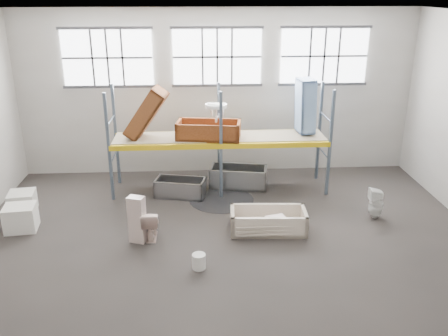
{
  "coord_description": "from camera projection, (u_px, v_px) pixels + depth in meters",
  "views": [
    {
      "loc": [
        -0.64,
        -9.28,
        5.54
      ],
      "look_at": [
        0.0,
        1.5,
        1.4
      ],
      "focal_mm": 38.03,
      "sensor_mm": 36.0,
      "label": 1
    }
  ],
  "objects": [
    {
      "name": "floor",
      "position": [
        228.0,
        252.0,
        10.68
      ],
      "size": [
        12.0,
        10.0,
        0.1
      ],
      "primitive_type": "cube",
      "color": "#403A36",
      "rests_on": "ground"
    },
    {
      "name": "ceiling",
      "position": [
        229.0,
        14.0,
        8.86
      ],
      "size": [
        12.0,
        10.0,
        0.1
      ],
      "primitive_type": "cube",
      "color": "silver",
      "rests_on": "ground"
    },
    {
      "name": "wall_back",
      "position": [
        217.0,
        93.0,
        14.48
      ],
      "size": [
        12.0,
        0.1,
        5.0
      ],
      "primitive_type": "cube",
      "color": "#A6A199",
      "rests_on": "ground"
    },
    {
      "name": "wall_front",
      "position": [
        260.0,
        291.0,
        5.06
      ],
      "size": [
        12.0,
        0.1,
        5.0
      ],
      "primitive_type": "cube",
      "color": "#B7B3AA",
      "rests_on": "ground"
    },
    {
      "name": "window_left",
      "position": [
        108.0,
        58.0,
        13.8
      ],
      "size": [
        2.6,
        0.04,
        1.6
      ],
      "primitive_type": "cube",
      "color": "white",
      "rests_on": "wall_back"
    },
    {
      "name": "window_mid",
      "position": [
        217.0,
        57.0,
        13.98
      ],
      "size": [
        2.6,
        0.04,
        1.6
      ],
      "primitive_type": "cube",
      "color": "white",
      "rests_on": "wall_back"
    },
    {
      "name": "window_right",
      "position": [
        324.0,
        56.0,
        14.16
      ],
      "size": [
        2.6,
        0.04,
        1.6
      ],
      "primitive_type": "cube",
      "color": "white",
      "rests_on": "wall_back"
    },
    {
      "name": "rack_upright_la",
      "position": [
        109.0,
        148.0,
        12.67
      ],
      "size": [
        0.08,
        0.08,
        3.0
      ],
      "primitive_type": "cube",
      "color": "slate",
      "rests_on": "floor"
    },
    {
      "name": "rack_upright_lb",
      "position": [
        116.0,
        135.0,
        13.78
      ],
      "size": [
        0.08,
        0.08,
        3.0
      ],
      "primitive_type": "cube",
      "color": "slate",
      "rests_on": "floor"
    },
    {
      "name": "rack_upright_ma",
      "position": [
        221.0,
        146.0,
        12.83
      ],
      "size": [
        0.08,
        0.08,
        3.0
      ],
      "primitive_type": "cube",
      "color": "slate",
      "rests_on": "floor"
    },
    {
      "name": "rack_upright_mb",
      "position": [
        219.0,
        133.0,
        13.95
      ],
      "size": [
        0.08,
        0.08,
        3.0
      ],
      "primitive_type": "cube",
      "color": "slate",
      "rests_on": "floor"
    },
    {
      "name": "rack_upright_ra",
      "position": [
        330.0,
        144.0,
        13.0
      ],
      "size": [
        0.08,
        0.08,
        3.0
      ],
      "primitive_type": "cube",
      "color": "slate",
      "rests_on": "floor"
    },
    {
      "name": "rack_upright_rb",
      "position": [
        319.0,
        132.0,
        14.11
      ],
      "size": [
        0.08,
        0.08,
        3.0
      ],
      "primitive_type": "cube",
      "color": "slate",
      "rests_on": "floor"
    },
    {
      "name": "rack_beam_front",
      "position": [
        221.0,
        146.0,
        12.83
      ],
      "size": [
        6.0,
        0.1,
        0.14
      ],
      "primitive_type": "cube",
      "color": "yellow",
      "rests_on": "floor"
    },
    {
      "name": "rack_beam_back",
      "position": [
        219.0,
        133.0,
        13.95
      ],
      "size": [
        6.0,
        0.1,
        0.14
      ],
      "primitive_type": "cube",
      "color": "yellow",
      "rests_on": "floor"
    },
    {
      "name": "shelf_deck",
      "position": [
        220.0,
        137.0,
        13.36
      ],
      "size": [
        5.9,
        1.1,
        0.03
      ],
      "primitive_type": "cube",
      "color": "gray",
      "rests_on": "floor"
    },
    {
      "name": "wet_patch",
      "position": [
        221.0,
        199.0,
        13.18
      ],
      "size": [
        1.8,
        1.8,
        0.0
      ],
      "primitive_type": "cylinder",
      "color": "black",
      "rests_on": "floor"
    },
    {
      "name": "bathtub_beige",
      "position": [
        268.0,
        221.0,
        11.42
      ],
      "size": [
        1.86,
        0.95,
        0.53
      ],
      "primitive_type": null,
      "rotation": [
        0.0,
        0.0,
        -0.06
      ],
      "color": "beige",
      "rests_on": "floor"
    },
    {
      "name": "cistern_spare",
      "position": [
        275.0,
        225.0,
        11.19
      ],
      "size": [
        0.5,
        0.33,
        0.43
      ],
      "primitive_type": "cube",
      "rotation": [
        0.0,
        0.0,
        0.27
      ],
      "color": "silver",
      "rests_on": "bathtub_beige"
    },
    {
      "name": "sink_in_tub",
      "position": [
        242.0,
        228.0,
        11.31
      ],
      "size": [
        0.48,
        0.48,
        0.14
      ],
      "primitive_type": "imported",
      "rotation": [
        0.0,
        0.0,
        0.16
      ],
      "color": "beige",
      "rests_on": "bathtub_beige"
    },
    {
      "name": "toilet_beige",
      "position": [
        151.0,
        224.0,
        11.07
      ],
      "size": [
        0.4,
        0.71,
        0.72
      ],
      "primitive_type": "imported",
      "rotation": [
        0.0,
        0.0,
        3.14
      ],
      "color": "#F4D3C7",
      "rests_on": "floor"
    },
    {
      "name": "cistern_tall",
      "position": [
        137.0,
        219.0,
        10.83
      ],
      "size": [
        0.42,
        0.35,
        1.13
      ],
      "primitive_type": "cube",
      "rotation": [
        0.0,
        0.0,
        -0.35
      ],
      "color": "beige",
      "rests_on": "floor"
    },
    {
      "name": "toilet_white",
      "position": [
        376.0,
        203.0,
        12.01
      ],
      "size": [
        0.39,
        0.38,
        0.8
      ],
      "primitive_type": "imported",
      "rotation": [
        0.0,
        0.0,
        -1.62
      ],
      "color": "white",
      "rests_on": "floor"
    },
    {
      "name": "steel_tub_left",
      "position": [
        180.0,
        188.0,
        13.33
      ],
      "size": [
        1.48,
        0.93,
        0.5
      ],
      "primitive_type": null,
      "rotation": [
        0.0,
        0.0,
        -0.22
      ],
      "color": "#9D9FA4",
      "rests_on": "floor"
    },
    {
      "name": "steel_tub_right",
      "position": [
        238.0,
        177.0,
        13.95
      ],
      "size": [
        1.75,
        1.05,
        0.6
      ],
      "primitive_type": null,
      "rotation": [
        0.0,
        0.0,
        -0.18
      ],
      "color": "#A7AAAE",
      "rests_on": "floor"
    },
    {
      "name": "rust_tub_flat",
      "position": [
        209.0,
        130.0,
        13.12
      ],
      "size": [
        1.85,
        1.07,
        0.49
      ],
      "primitive_type": null,
      "rotation": [
        0.0,
        0.0,
        -0.15
      ],
      "color": "brown",
      "rests_on": "shelf_deck"
    },
    {
      "name": "rust_tub_tilted",
      "position": [
        146.0,
        113.0,
        12.96
      ],
      "size": [
        1.32,
        0.9,
        1.49
      ],
      "primitive_type": null,
      "rotation": [
        0.0,
        -0.96,
        -0.16
      ],
      "color": "brown",
      "rests_on": "shelf_deck"
    },
    {
      "name": "sink_on_shelf",
      "position": [
        216.0,
        121.0,
        12.98
      ],
      "size": [
        0.68,
        0.58,
        0.53
      ],
      "primitive_type": "imported",
      "rotation": [
        0.0,
        0.0,
        -0.23
      ],
      "color": "white",
      "rests_on": "rust_tub_flat"
    },
    {
      "name": "blue_tub_upright",
      "position": [
        305.0,
        106.0,
        13.37
      ],
      "size": [
        0.53,
        0.75,
        1.53
      ],
      "primitive_type": null,
      "rotation": [
        0.0,
        1.54,
        0.08
      ],
      "color": "#7CA1D6",
      "rests_on": "shelf_deck"
    },
    {
      "name": "bucket",
      "position": [
        199.0,
        261.0,
        9.91
      ],
      "size": [
        0.33,
        0.33,
        0.33
      ],
      "primitive_type": "cylinder",
      "rotation": [
        0.0,
        0.0,
        -0.2
      ],
      "color": "silver",
      "rests_on": "floor"
    },
    {
      "name": "carton_near",
      "position": [
        21.0,
        218.0,
        11.46
      ],
      "size": [
        0.79,
        0.7,
        0.62
      ],
      "primitive_type": "cube",
      "rotation": [
        0.0,
        0.0,
        0.12
      ],
      "color": "white",
      "rests_on": "floor"
    },
    {
      "name": "carton_far",
      "position": [
        22.0,
        202.0,
        12.39
      ],
      "size": [
        0.74,
        0.74,
        0.54
      ],
      "primitive_type": "cube",
      "rotation": [
        0.0,
        0.0,
        0.14
      ],
      "color": "silver",
      "rests_on": "floor"
    }
  ]
}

